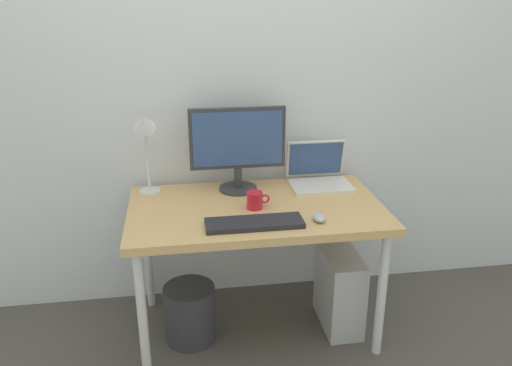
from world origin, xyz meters
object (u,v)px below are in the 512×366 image
laptop (319,174)px  coffee_mug (255,200)px  desk (256,218)px  computer_tower (339,289)px  wastebasket (190,313)px  desk_lamp (145,135)px  mouse (319,217)px  monitor (238,144)px  keyboard (254,223)px

laptop → coffee_mug: laptop is taller
desk → computer_tower: bearing=-5.1°
wastebasket → desk_lamp: bearing=122.4°
mouse → desk: bearing=139.9°
monitor → keyboard: (0.02, -0.45, -0.24)m
mouse → coffee_mug: size_ratio=0.79×
laptop → keyboard: 0.63m
mouse → computer_tower: bearing=44.2°
coffee_mug → keyboard: bearing=-99.6°
monitor → keyboard: monitor is taller
laptop → coffee_mug: size_ratio=2.82×
monitor → keyboard: bearing=-87.6°
desk → coffee_mug: (-0.01, -0.03, 0.11)m
monitor → mouse: size_ratio=5.49×
desk_lamp → keyboard: (0.48, -0.45, -0.31)m
mouse → monitor: bearing=125.5°
desk → coffee_mug: coffee_mug is taller
desk → wastebasket: 0.60m
laptop → monitor: bearing=-178.0°
desk_lamp → wastebasket: 0.93m
desk_lamp → coffee_mug: size_ratio=3.96×
monitor → laptop: 0.48m
desk → monitor: (-0.06, 0.23, 0.31)m
monitor → wastebasket: monitor is taller
desk → desk_lamp: bearing=156.3°
desk_lamp → computer_tower: size_ratio=1.07×
desk_lamp → computer_tower: desk_lamp is taller
desk_lamp → coffee_mug: desk_lamp is taller
desk → laptop: (0.38, 0.24, 0.12)m
monitor → laptop: size_ratio=1.54×
desk → computer_tower: 0.62m
computer_tower → wastebasket: (-0.79, -0.00, -0.06)m
mouse → wastebasket: mouse is taller
desk_lamp → mouse: desk_lamp is taller
monitor → coffee_mug: bearing=-78.7°
desk → keyboard: keyboard is taller
monitor → desk_lamp: 0.47m
mouse → desk_lamp: bearing=150.2°
desk → monitor: bearing=104.8°
computer_tower → desk: bearing=174.9°
coffee_mug → computer_tower: bearing=-1.5°
desk → wastebasket: size_ratio=4.14×
desk_lamp → coffee_mug: (0.51, -0.26, -0.28)m
desk → keyboard: size_ratio=2.82×
desk → coffee_mug: 0.11m
coffee_mug → wastebasket: bearing=-177.4°
monitor → coffee_mug: size_ratio=4.36×
mouse → coffee_mug: (-0.27, 0.19, 0.03)m
monitor → computer_tower: 0.94m
mouse → coffee_mug: bearing=144.7°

